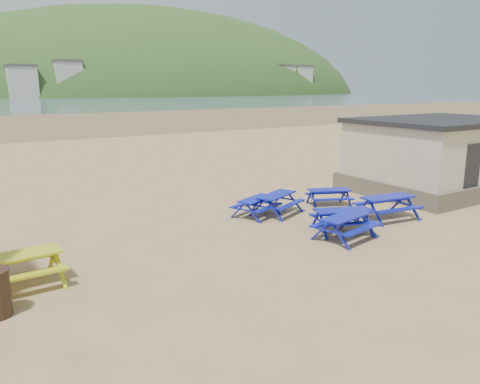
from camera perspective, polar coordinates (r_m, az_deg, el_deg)
ground at (r=14.76m, az=1.81°, el=-5.07°), size 400.00×400.00×0.00m
wet_sand at (r=67.22m, az=-25.81°, el=7.72°), size 400.00×400.00×0.00m
picnic_table_blue_a at (r=16.60m, az=1.99°, el=-1.85°), size 1.93×1.77×0.66m
picnic_table_blue_b at (r=18.27m, az=10.78°, el=-0.69°), size 1.97×1.81×0.66m
picnic_table_blue_c at (r=16.92m, az=4.48°, el=-1.47°), size 2.17×1.99×0.73m
picnic_table_blue_d at (r=15.17m, az=12.31°, el=-3.43°), size 2.12×1.94×0.73m
picnic_table_blue_e at (r=14.48m, az=12.68°, el=-4.24°), size 1.98×1.72×0.73m
picnic_table_blue_f at (r=17.08m, az=17.50°, el=-1.80°), size 2.07×1.75×0.79m
picnic_table_yellow at (r=12.00m, az=-25.31°, el=-8.65°), size 1.95×1.60×0.79m
amenity_block at (r=22.51m, az=23.07°, el=4.24°), size 7.40×5.40×3.15m
headland_town at (r=260.79m, az=-10.44°, el=9.47°), size 264.00×144.00×108.00m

